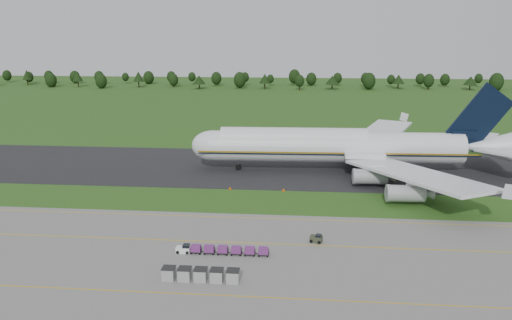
# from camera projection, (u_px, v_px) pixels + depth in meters

# --- Properties ---
(ground) EXTENTS (600.00, 600.00, 0.00)m
(ground) POSITION_uv_depth(u_px,v_px,m) (249.00, 201.00, 107.97)
(ground) COLOR #254C16
(ground) RESTS_ON ground
(apron) EXTENTS (300.00, 52.00, 0.06)m
(apron) POSITION_uv_depth(u_px,v_px,m) (226.00, 275.00, 75.17)
(apron) COLOR slate
(apron) RESTS_ON ground
(taxiway) EXTENTS (300.00, 40.00, 0.08)m
(taxiway) POSITION_uv_depth(u_px,v_px,m) (259.00, 167.00, 134.97)
(taxiway) COLOR black
(taxiway) RESTS_ON ground
(apron_markings) EXTENTS (300.00, 30.20, 0.01)m
(apron_markings) POSITION_uv_depth(u_px,v_px,m) (232.00, 255.00, 81.93)
(apron_markings) COLOR #CF9D0C
(apron_markings) RESTS_ON apron
(tree_line) EXTENTS (524.31, 22.19, 11.03)m
(tree_line) POSITION_uv_depth(u_px,v_px,m) (256.00, 79.00, 319.94)
(tree_line) COLOR black
(tree_line) RESTS_ON ground
(aircraft) EXTENTS (83.31, 81.51, 23.48)m
(aircraft) POSITION_uv_depth(u_px,v_px,m) (342.00, 146.00, 129.70)
(aircraft) COLOR silver
(aircraft) RESTS_ON ground
(baggage_train) EXTENTS (15.42, 1.40, 1.34)m
(baggage_train) POSITION_uv_depth(u_px,v_px,m) (221.00, 250.00, 82.13)
(baggage_train) COLOR white
(baggage_train) RESTS_ON apron
(utility_cart) EXTENTS (2.33, 1.78, 1.13)m
(utility_cart) POSITION_uv_depth(u_px,v_px,m) (316.00, 239.00, 86.79)
(utility_cart) COLOR #313626
(utility_cart) RESTS_ON apron
(uld_row) EXTENTS (11.50, 1.90, 1.87)m
(uld_row) POSITION_uv_depth(u_px,v_px,m) (201.00, 275.00, 73.29)
(uld_row) COLOR gray
(uld_row) RESTS_ON apron
(edge_markers) EXTENTS (12.94, 0.30, 0.60)m
(edge_markers) POSITION_uv_depth(u_px,v_px,m) (257.00, 190.00, 114.99)
(edge_markers) COLOR #E05107
(edge_markers) RESTS_ON ground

